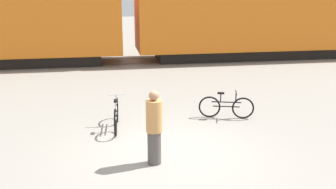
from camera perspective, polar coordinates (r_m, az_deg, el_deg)
name	(u,v)px	position (r m, az deg, el deg)	size (l,w,h in m)	color
ground_plane	(165,154)	(9.38, -0.37, -8.59)	(80.00, 80.00, 0.00)	gray
freight_train	(128,8)	(20.11, -5.77, 12.36)	(27.12, 3.01, 5.15)	black
rail_near	(131,64)	(19.74, -5.41, 4.46)	(39.12, 0.07, 0.01)	#4C4238
rail_far	(129,59)	(21.15, -5.70, 5.21)	(39.12, 0.07, 0.01)	#4C4238
bicycle_silver	(116,115)	(10.91, -7.52, -2.98)	(0.46, 1.80, 0.90)	black
bicycle_black	(226,107)	(11.78, 8.45, -1.78)	(1.59, 0.55, 0.81)	black
person_in_tan	(154,128)	(8.60, -2.02, -4.86)	(0.36, 0.36, 1.69)	#514C47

